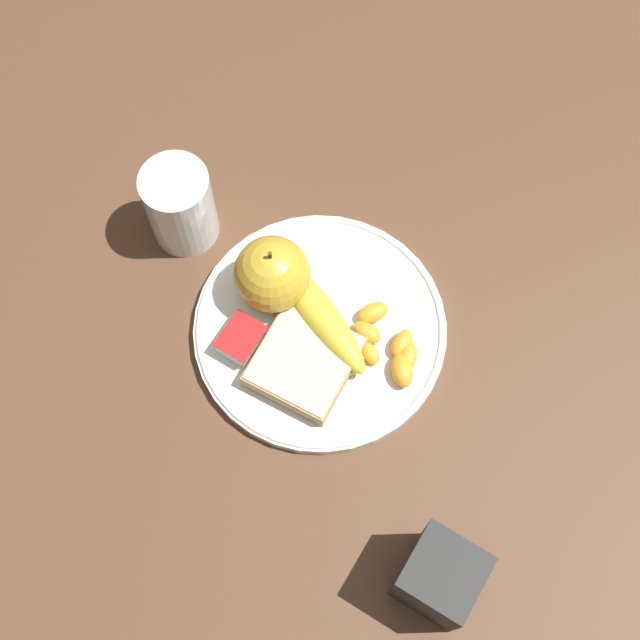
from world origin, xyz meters
name	(u,v)px	position (x,y,z in m)	size (l,w,h in m)	color
ground_plane	(320,332)	(0.00, 0.00, 0.00)	(3.00, 3.00, 0.00)	brown
plate	(320,329)	(0.00, 0.00, 0.01)	(0.25, 0.25, 0.01)	white
juice_glass	(181,207)	(-0.03, -0.18, 0.05)	(0.07, 0.07, 0.10)	silver
apple	(272,274)	(-0.01, -0.06, 0.05)	(0.08, 0.08, 0.09)	gold
banana	(314,308)	(-0.01, -0.01, 0.03)	(0.10, 0.16, 0.03)	yellow
bread_slice	(305,362)	(0.04, 0.01, 0.02)	(0.10, 0.09, 0.02)	tan
fork	(319,312)	(-0.01, -0.01, 0.01)	(0.15, 0.09, 0.00)	silver
jam_packet	(242,340)	(0.05, -0.06, 0.02)	(0.04, 0.04, 0.02)	silver
orange_segment_0	(403,369)	(0.00, 0.09, 0.02)	(0.04, 0.04, 0.02)	#F9A32D
orange_segment_1	(402,343)	(-0.02, 0.08, 0.02)	(0.03, 0.02, 0.02)	#F9A32D
orange_segment_2	(373,312)	(-0.04, 0.04, 0.02)	(0.04, 0.03, 0.02)	#F9A32D
orange_segment_3	(408,356)	(-0.02, 0.09, 0.02)	(0.04, 0.03, 0.02)	#F9A32D
orange_segment_4	(354,365)	(0.02, 0.05, 0.02)	(0.03, 0.02, 0.01)	#F9A32D
orange_segment_5	(372,350)	(0.00, 0.06, 0.02)	(0.03, 0.03, 0.01)	#F9A32D
orange_segment_6	(356,346)	(0.00, 0.04, 0.02)	(0.03, 0.03, 0.02)	#F9A32D
orange_segment_7	(330,363)	(0.03, 0.03, 0.02)	(0.03, 0.04, 0.02)	#F9A32D
orange_segment_8	(367,332)	(-0.02, 0.04, 0.02)	(0.02, 0.03, 0.02)	#F9A32D
condiment_caddy	(440,577)	(0.15, 0.22, 0.04)	(0.06, 0.06, 0.09)	#2D2D2D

